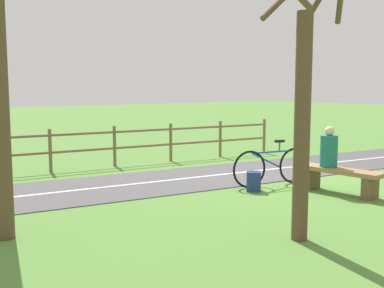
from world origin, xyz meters
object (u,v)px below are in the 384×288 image
at_px(backpack, 254,181).
at_px(tree_mid_field, 303,106).
at_px(bicycle, 272,166).
at_px(bench, 340,177).
at_px(person_seated, 329,149).

height_order(backpack, tree_mid_field, tree_mid_field).
xyz_separation_m(bicycle, backpack, (-0.15, 0.66, -0.21)).
xyz_separation_m(bench, backpack, (1.13, 1.14, -0.14)).
bearing_deg(bench, backpack, 39.25).
bearing_deg(backpack, bench, -134.59).
height_order(person_seated, bicycle, person_seated).
bearing_deg(backpack, person_seated, -128.22).
distance_m(bench, backpack, 1.61).
relative_size(bench, tree_mid_field, 0.43).
bearing_deg(tree_mid_field, bicycle, -39.73).
distance_m(backpack, tree_mid_field, 3.37).
bearing_deg(person_seated, backpack, 45.62).
xyz_separation_m(person_seated, bicycle, (1.03, 0.45, -0.42)).
bearing_deg(person_seated, tree_mid_field, 115.50).
bearing_deg(bicycle, backpack, 23.87).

